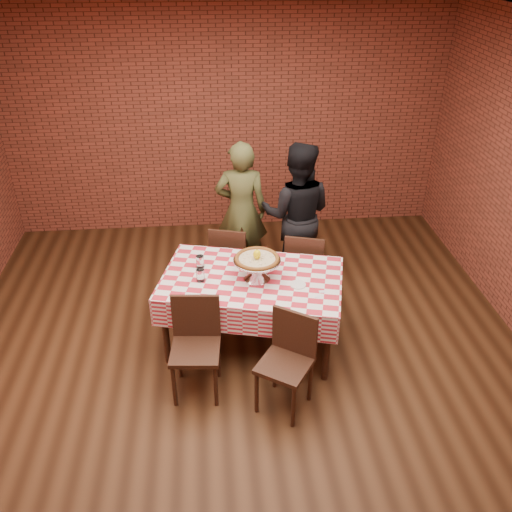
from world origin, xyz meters
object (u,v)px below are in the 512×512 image
chair_near_right (284,367)px  diner_black (297,215)px  pizza_stand (257,269)px  table (252,311)px  pizza (257,259)px  water_glass_right (200,262)px  chair_near_left (195,351)px  diner_olive (241,210)px  condiment_caddy (262,256)px  water_glass_left (200,275)px  chair_far_left (232,259)px  chair_far_right (305,266)px

chair_near_right → diner_black: (0.39, 1.98, 0.38)m
pizza_stand → diner_black: bearing=64.4°
table → pizza: bearing=-15.7°
water_glass_right → diner_black: size_ratio=0.07×
chair_near_left → diner_olive: bearing=80.0°
pizza_stand → chair_near_right: (0.15, -0.85, -0.42)m
water_glass_right → diner_black: bearing=40.1°
table → diner_olive: bearing=90.3°
water_glass_right → chair_near_right: size_ratio=0.14×
chair_near_left → pizza: bearing=51.4°
table → diner_olive: (-0.01, 1.31, 0.43)m
diner_olive → water_glass_right: bearing=72.7°
table → chair_near_right: bearing=-77.2°
pizza_stand → water_glass_right: 0.57m
water_glass_right → chair_near_left: chair_near_left is taller
diner_black → pizza_stand: bearing=78.1°
table → condiment_caddy: 0.54m
pizza_stand → diner_olive: 1.32m
water_glass_right → pizza_stand: bearing=-24.8°
water_glass_right → condiment_caddy: (0.59, 0.02, 0.02)m
pizza → diner_black: 1.26m
pizza → chair_near_left: pizza is taller
water_glass_left → chair_far_left: (0.32, 0.89, -0.38)m
water_glass_left → condiment_caddy: 0.64m
water_glass_left → water_glass_right: same height
pizza → chair_near_right: 1.01m
chair_near_right → chair_far_right: bearing=107.9°
diner_black → pizza: bearing=78.1°
pizza → chair_near_left: 0.98m
chair_far_right → chair_near_right: bearing=90.6°
water_glass_left → water_glass_right: size_ratio=1.00×
water_glass_right → diner_black: (1.06, 0.89, 0.00)m
table → condiment_caddy: condiment_caddy is taller
chair_near_left → diner_black: diner_black is taller
water_glass_left → chair_near_right: bearing=-52.1°
condiment_caddy → chair_near_left: condiment_caddy is taller
chair_near_left → chair_far_right: bearing=53.1°
water_glass_left → condiment_caddy: size_ratio=0.77×
water_glass_left → pizza_stand: bearing=-0.3°
chair_near_left → diner_black: size_ratio=0.54×
table → pizza: 0.59m
pizza_stand → water_glass_left: bearing=179.7°
water_glass_right → chair_near_right: water_glass_right is taller
pizza_stand → pizza: bearing=0.0°
pizza → condiment_caddy: size_ratio=2.62×
pizza_stand → pizza: size_ratio=1.09×
condiment_caddy → diner_black: diner_black is taller
pizza → chair_far_left: (-0.19, 0.90, -0.52)m
chair_far_right → diner_black: (-0.03, 0.46, 0.38)m
chair_far_left → diner_black: size_ratio=0.53×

